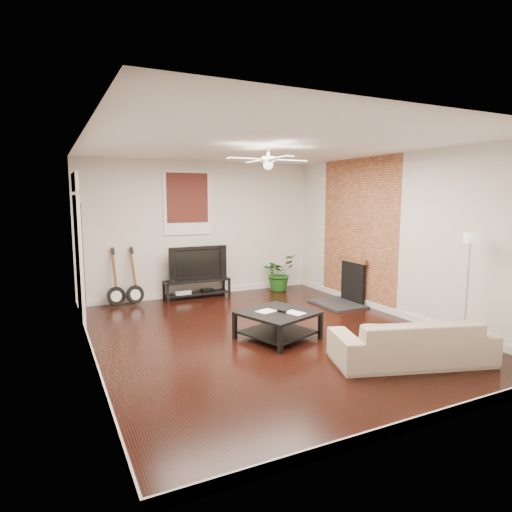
{
  "coord_description": "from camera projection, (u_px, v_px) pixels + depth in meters",
  "views": [
    {
      "loc": [
        -2.95,
        -5.62,
        2.06
      ],
      "look_at": [
        0.0,
        0.4,
        1.15
      ],
      "focal_mm": 30.36,
      "sensor_mm": 36.0,
      "label": 1
    }
  ],
  "objects": [
    {
      "name": "guitar_right",
      "position": [
        134.0,
        276.0,
        8.27
      ],
      "size": [
        0.4,
        0.33,
        1.14
      ],
      "primitive_type": null,
      "rotation": [
        0.0,
        0.0,
        0.27
      ],
      "color": "black",
      "rests_on": "floor"
    },
    {
      "name": "floor_lamp",
      "position": [
        467.0,
        290.0,
        5.91
      ],
      "size": [
        0.33,
        0.33,
        1.6
      ],
      "primitive_type": null,
      "rotation": [
        0.0,
        0.0,
        -0.31
      ],
      "color": "white",
      "rests_on": "floor"
    },
    {
      "name": "window_back",
      "position": [
        187.0,
        203.0,
        8.81
      ],
      "size": [
        1.0,
        0.06,
        1.3
      ],
      "primitive_type": "cube",
      "color": "#3F1511",
      "rests_on": "wall_back"
    },
    {
      "name": "guitar_left",
      "position": [
        115.0,
        277.0,
        8.15
      ],
      "size": [
        0.39,
        0.3,
        1.14
      ],
      "primitive_type": null,
      "rotation": [
        0.0,
        0.0,
        0.16
      ],
      "color": "black",
      "rests_on": "floor"
    },
    {
      "name": "coffee_table",
      "position": [
        278.0,
        325.0,
        6.35
      ],
      "size": [
        1.21,
        1.21,
        0.4
      ],
      "primitive_type": "cube",
      "rotation": [
        0.0,
        0.0,
        0.33
      ],
      "color": "black",
      "rests_on": "floor"
    },
    {
      "name": "room",
      "position": [
        268.0,
        243.0,
        6.38
      ],
      "size": [
        5.01,
        6.01,
        2.81
      ],
      "color": "black",
      "rests_on": "ground"
    },
    {
      "name": "brick_accent",
      "position": [
        358.0,
        232.0,
        8.35
      ],
      "size": [
        0.02,
        2.2,
        2.8
      ],
      "primitive_type": "cube",
      "color": "brown",
      "rests_on": "floor"
    },
    {
      "name": "tv_stand",
      "position": [
        197.0,
        289.0,
        8.93
      ],
      "size": [
        1.35,
        0.36,
        0.38
      ],
      "primitive_type": "cube",
      "color": "black",
      "rests_on": "floor"
    },
    {
      "name": "tv",
      "position": [
        196.0,
        263.0,
        8.88
      ],
      "size": [
        1.21,
        0.16,
        0.7
      ],
      "primitive_type": "imported",
      "color": "black",
      "rests_on": "tv_stand"
    },
    {
      "name": "ceiling_fan",
      "position": [
        268.0,
        160.0,
        6.21
      ],
      "size": [
        1.24,
        1.24,
        0.32
      ],
      "primitive_type": null,
      "color": "white",
      "rests_on": "ceiling"
    },
    {
      "name": "door_left",
      "position": [
        79.0,
        248.0,
        7.01
      ],
      "size": [
        0.08,
        1.0,
        2.5
      ],
      "primitive_type": "cube",
      "color": "white",
      "rests_on": "wall_left"
    },
    {
      "name": "sofa",
      "position": [
        411.0,
        340.0,
        5.41
      ],
      "size": [
        2.1,
        1.33,
        0.57
      ],
      "primitive_type": "imported",
      "rotation": [
        0.0,
        0.0,
        2.83
      ],
      "color": "tan",
      "rests_on": "floor"
    },
    {
      "name": "potted_plant",
      "position": [
        279.0,
        273.0,
        9.6
      ],
      "size": [
        0.92,
        0.87,
        0.8
      ],
      "primitive_type": "imported",
      "rotation": [
        0.0,
        0.0,
        0.42
      ],
      "color": "#1D5718",
      "rests_on": "floor"
    },
    {
      "name": "fireplace",
      "position": [
        344.0,
        281.0,
        8.35
      ],
      "size": [
        0.8,
        1.1,
        0.92
      ],
      "primitive_type": "cube",
      "color": "black",
      "rests_on": "floor"
    }
  ]
}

